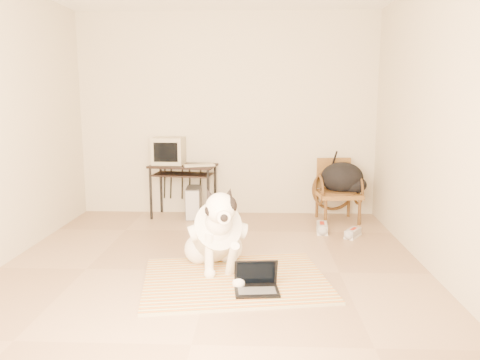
# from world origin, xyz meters

# --- Properties ---
(floor) EXTENTS (4.50, 4.50, 0.00)m
(floor) POSITION_xyz_m (0.00, 0.00, 0.00)
(floor) COLOR #A28263
(floor) RESTS_ON ground
(wall_back) EXTENTS (4.50, 0.00, 4.50)m
(wall_back) POSITION_xyz_m (0.00, 2.25, 1.35)
(wall_back) COLOR beige
(wall_back) RESTS_ON floor
(wall_front) EXTENTS (4.50, 0.00, 4.50)m
(wall_front) POSITION_xyz_m (0.00, -2.25, 1.35)
(wall_front) COLOR beige
(wall_front) RESTS_ON floor
(wall_right) EXTENTS (0.00, 4.50, 4.50)m
(wall_right) POSITION_xyz_m (2.00, 0.00, 1.35)
(wall_right) COLOR beige
(wall_right) RESTS_ON floor
(rug) EXTENTS (1.75, 1.44, 0.02)m
(rug) POSITION_xyz_m (0.23, -0.23, 0.01)
(rug) COLOR orange
(rug) RESTS_ON floor
(dog) EXTENTS (0.60, 1.10, 0.84)m
(dog) POSITION_xyz_m (0.04, 0.05, 0.34)
(dog) COLOR white
(dog) RESTS_ON rug
(laptop) EXTENTS (0.38, 0.29, 0.25)m
(laptop) POSITION_xyz_m (0.42, -0.48, 0.08)
(laptop) COLOR black
(laptop) RESTS_ON rug
(computer_desk) EXTENTS (0.90, 0.58, 0.71)m
(computer_desk) POSITION_xyz_m (-0.57, 1.97, 0.61)
(computer_desk) COLOR black
(computer_desk) RESTS_ON floor
(crt_monitor) EXTENTS (0.41, 0.40, 0.36)m
(crt_monitor) POSITION_xyz_m (-0.77, 2.06, 0.88)
(crt_monitor) COLOR #AFA589
(crt_monitor) RESTS_ON computer_desk
(desk_keyboard) EXTENTS (0.42, 0.26, 0.03)m
(desk_keyboard) POSITION_xyz_m (-0.34, 1.86, 0.72)
(desk_keyboard) COLOR #AFA589
(desk_keyboard) RESTS_ON computer_desk
(pc_tower) EXTENTS (0.20, 0.44, 0.40)m
(pc_tower) POSITION_xyz_m (-0.43, 1.97, 0.20)
(pc_tower) COLOR #4C4C4E
(pc_tower) RESTS_ON floor
(rattan_chair) EXTENTS (0.58, 0.57, 0.80)m
(rattan_chair) POSITION_xyz_m (1.45, 1.89, 0.40)
(rattan_chair) COLOR brown
(rattan_chair) RESTS_ON floor
(backpack) EXTENTS (0.58, 0.45, 0.40)m
(backpack) POSITION_xyz_m (1.53, 1.87, 0.55)
(backpack) COLOR black
(backpack) RESTS_ON rattan_chair
(sneaker_left) EXTENTS (0.15, 0.32, 0.11)m
(sneaker_left) POSITION_xyz_m (1.19, 1.31, 0.05)
(sneaker_left) COLOR silver
(sneaker_left) RESTS_ON floor
(sneaker_right) EXTENTS (0.24, 0.29, 0.10)m
(sneaker_right) POSITION_xyz_m (1.51, 1.13, 0.04)
(sneaker_right) COLOR silver
(sneaker_right) RESTS_ON floor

